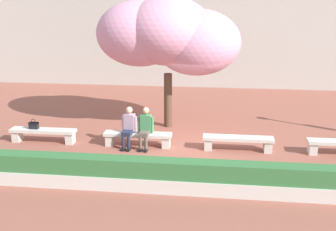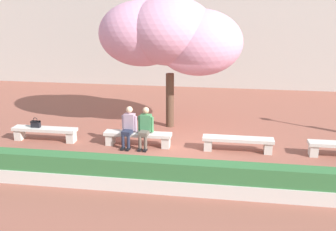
# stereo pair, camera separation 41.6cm
# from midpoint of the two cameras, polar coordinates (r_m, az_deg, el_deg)

# --- Properties ---
(ground_plane) EXTENTS (100.00, 100.00, 0.00)m
(ground_plane) POSITION_cam_midpoint_polar(r_m,az_deg,el_deg) (12.46, 1.82, -4.78)
(ground_plane) COLOR #8E5142
(stone_bench_west_end) EXTENTS (2.16, 0.43, 0.45)m
(stone_bench_west_end) POSITION_cam_midpoint_polar(r_m,az_deg,el_deg) (13.57, -18.50, -2.44)
(stone_bench_west_end) COLOR beige
(stone_bench_west_end) RESTS_ON ground
(stone_bench_near_west) EXTENTS (2.16, 0.43, 0.45)m
(stone_bench_near_west) POSITION_cam_midpoint_polar(r_m,az_deg,el_deg) (12.57, -5.35, -3.12)
(stone_bench_near_west) COLOR beige
(stone_bench_near_west) RESTS_ON ground
(stone_bench_center) EXTENTS (2.16, 0.43, 0.45)m
(stone_bench_center) POSITION_cam_midpoint_polar(r_m,az_deg,el_deg) (12.32, 9.17, -3.68)
(stone_bench_center) COLOR beige
(stone_bench_center) RESTS_ON ground
(person_seated_left) EXTENTS (0.51, 0.71, 1.29)m
(person_seated_left) POSITION_cam_midpoint_polar(r_m,az_deg,el_deg) (12.46, -6.68, -1.47)
(person_seated_left) COLOR black
(person_seated_left) RESTS_ON ground
(person_seated_right) EXTENTS (0.51, 0.70, 1.29)m
(person_seated_right) POSITION_cam_midpoint_polar(r_m,az_deg,el_deg) (12.35, -4.27, -1.57)
(person_seated_right) COLOR black
(person_seated_right) RESTS_ON ground
(handbag) EXTENTS (0.30, 0.15, 0.34)m
(handbag) POSITION_cam_midpoint_polar(r_m,az_deg,el_deg) (13.63, -19.74, -1.31)
(handbag) COLOR black
(handbag) RESTS_ON stone_bench_west_end
(cherry_tree_main) EXTENTS (5.06, 3.35, 4.65)m
(cherry_tree_main) POSITION_cam_midpoint_polar(r_m,az_deg,el_deg) (13.95, -0.90, 11.55)
(cherry_tree_main) COLOR #513828
(cherry_tree_main) RESTS_ON ground
(planter_hedge_foreground) EXTENTS (16.12, 0.50, 0.80)m
(planter_hedge_foreground) POSITION_cam_midpoint_polar(r_m,az_deg,el_deg) (9.64, 0.30, -8.85)
(planter_hedge_foreground) COLOR beige
(planter_hedge_foreground) RESTS_ON ground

